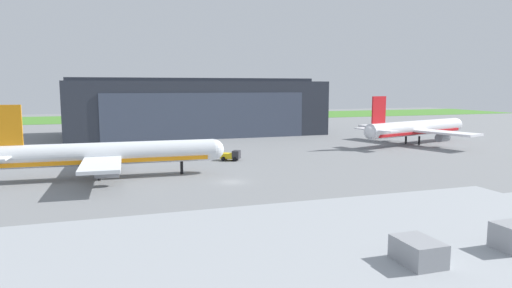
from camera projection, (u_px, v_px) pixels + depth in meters
The scene contains 7 objects.
ground_plane at pixel (232, 182), 77.95m from camera, with size 440.00×440.00×0.00m, color slate.
grass_field_strip at pixel (147, 118), 236.11m from camera, with size 440.00×56.00×0.08m, color #47842E.
maintenance_hangar at pixel (196, 107), 156.41m from camera, with size 83.62×36.12×19.24m.
airliner_near_right at pixel (108, 154), 81.16m from camera, with size 42.03×32.41×13.35m.
airliner_far_right at pixel (416, 129), 128.73m from camera, with size 41.22×36.84×13.84m.
stair_truck at pixel (231, 155), 100.56m from camera, with size 4.79×4.06×2.23m.
fuel_bowser at pixel (31, 152), 105.21m from camera, with size 3.43×4.58×2.03m.
Camera 1 is at (-20.13, -73.91, 16.41)m, focal length 31.71 mm.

